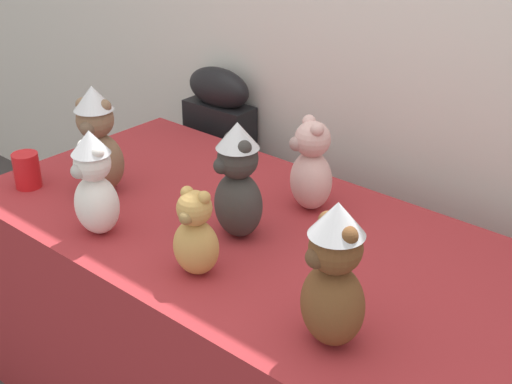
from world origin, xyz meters
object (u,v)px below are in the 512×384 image
teddy_bear_charcoal (238,182)px  party_cup_red (26,170)px  instrument_case (221,179)px  teddy_bear_blush (311,167)px  display_table (256,336)px  teddy_bear_mocha (97,141)px  teddy_bear_snow (94,184)px  teddy_bear_honey (196,235)px  teddy_bear_chestnut (335,276)px

teddy_bear_charcoal → party_cup_red: bearing=-143.3°
instrument_case → teddy_bear_blush: teddy_bear_blush is taller
display_table → teddy_bear_charcoal: 0.52m
teddy_bear_mocha → teddy_bear_snow: bearing=-65.3°
display_table → teddy_bear_snow: (-0.32, -0.28, 0.50)m
instrument_case → teddy_bear_honey: size_ratio=4.02×
teddy_bear_snow → display_table: bearing=46.0°
teddy_bear_chestnut → teddy_bear_charcoal: teddy_bear_chestnut is taller
display_table → teddy_bear_blush: (0.03, 0.21, 0.49)m
teddy_bear_mocha → teddy_bear_honey: bearing=-39.1°
teddy_bear_blush → teddy_bear_charcoal: bearing=-67.8°
teddy_bear_blush → teddy_bear_honey: bearing=-56.6°
teddy_bear_snow → teddy_bear_chestnut: bearing=7.5°
display_table → teddy_bear_snow: teddy_bear_snow is taller
display_table → teddy_bear_charcoal: bearing=-120.9°
teddy_bear_honey → teddy_bear_blush: (0.00, 0.46, 0.02)m
display_table → teddy_bear_honey: bearing=-84.8°
teddy_bear_snow → teddy_bear_charcoal: teddy_bear_charcoal is taller
party_cup_red → teddy_bear_snow: bearing=-4.5°
instrument_case → party_cup_red: 0.86m
display_table → instrument_case: instrument_case is taller
instrument_case → teddy_bear_chestnut: bearing=-37.8°
instrument_case → teddy_bear_honey: bearing=-51.0°
teddy_bear_chestnut → teddy_bear_honey: 0.41m
display_table → teddy_bear_charcoal: size_ratio=5.26×
display_table → teddy_bear_honey: teddy_bear_honey is taller
teddy_bear_snow → teddy_bear_honey: teddy_bear_snow is taller
teddy_bear_chestnut → teddy_bear_honey: size_ratio=1.45×
teddy_bear_chestnut → teddy_bear_snow: size_ratio=1.12×
teddy_bear_mocha → teddy_bear_charcoal: bearing=-17.0°
teddy_bear_snow → party_cup_red: 0.40m
instrument_case → teddy_bear_snow: 0.98m
teddy_bear_honey → display_table: bearing=82.9°
teddy_bear_mocha → party_cup_red: (-0.19, -0.13, -0.11)m
instrument_case → teddy_bear_snow: teddy_bear_snow is taller
teddy_bear_honey → teddy_bear_blush: 0.46m
teddy_bear_mocha → teddy_bear_chestnut: bearing=-33.3°
teddy_bear_honey → teddy_bear_charcoal: size_ratio=0.71×
teddy_bear_snow → teddy_bear_honey: (0.35, 0.03, -0.04)m
teddy_bear_charcoal → party_cup_red: 0.73m
teddy_bear_chestnut → party_cup_red: size_ratio=3.04×
teddy_bear_honey → teddy_bear_charcoal: (-0.05, 0.21, 0.05)m
teddy_bear_chestnut → teddy_bear_honey: bearing=-159.0°
display_table → teddy_bear_honey: (0.02, -0.25, 0.47)m
teddy_bear_charcoal → party_cup_red: teddy_bear_charcoal is taller
instrument_case → teddy_bear_chestnut: 1.41m
teddy_bear_chestnut → teddy_bear_blush: (-0.40, 0.46, -0.04)m
party_cup_red → instrument_case: bearing=86.4°
instrument_case → teddy_bear_charcoal: bearing=-44.6°
teddy_bear_honey → party_cup_red: (-0.74, -0.00, -0.05)m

